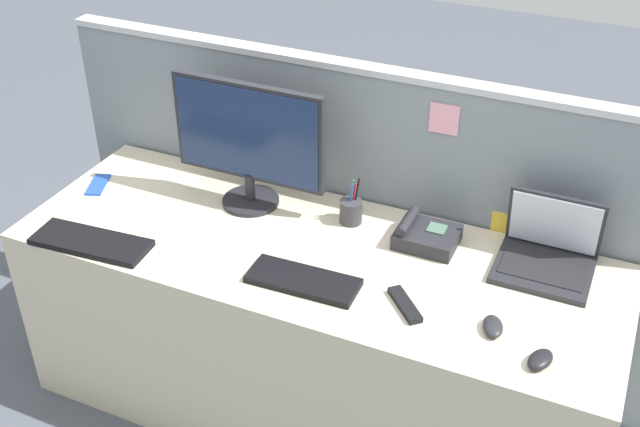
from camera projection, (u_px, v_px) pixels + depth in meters
The scene contains 13 objects.
ground_plane at pixel (315, 405), 3.08m from camera, with size 10.00×10.00×0.00m, color #4C515B.
desk at pixel (314, 333), 2.88m from camera, with size 2.09×0.74×0.75m, color beige.
cubicle_divider at pixel (358, 218), 3.05m from camera, with size 2.41×0.07×1.27m.
desktop_monitor at pixel (248, 139), 2.79m from camera, with size 0.59×0.21×0.47m.
laptop at pixel (548, 250), 2.57m from camera, with size 0.31×0.27×0.25m.
desk_phone at pixel (425, 236), 2.69m from camera, with size 0.21×0.17×0.09m.
keyboard_main at pixel (91, 242), 2.69m from camera, with size 0.42×0.15×0.02m, color black.
keyboard_spare at pixel (303, 281), 2.52m from camera, with size 0.36×0.14×0.02m, color black.
computer_mouse_right_hand at pixel (540, 360), 2.21m from camera, with size 0.06×0.10×0.03m, color black.
computer_mouse_left_hand at pixel (493, 326), 2.32m from camera, with size 0.06×0.10×0.03m, color #232328.
pen_cup at pixel (351, 211), 2.80m from camera, with size 0.08×0.08×0.17m.
cell_phone_blue_case at pixel (98, 185), 3.03m from camera, with size 0.06×0.15×0.01m, color blue.
tv_remote at pixel (405, 305), 2.42m from camera, with size 0.04×0.17×0.02m, color black.
Camera 1 is at (0.91, -1.97, 2.31)m, focal length 44.09 mm.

